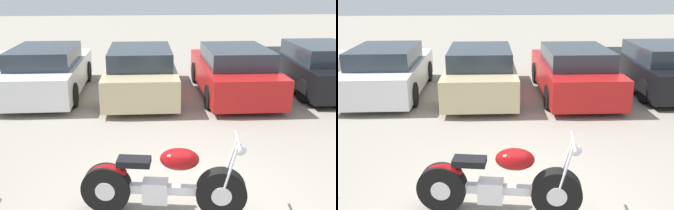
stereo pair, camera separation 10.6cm
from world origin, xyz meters
The scene contains 6 objects.
ground_plane centered at (0.00, 0.00, 0.00)m, with size 60.00×60.00×0.00m, color gray.
motorcycle centered at (-0.30, -0.09, 0.44)m, with size 2.23×0.75×1.11m.
parked_car_white centered at (-3.14, 5.74, 0.63)m, with size 1.90×4.12×1.34m.
parked_car_champagne centered at (-0.61, 5.47, 0.63)m, with size 1.90×4.12×1.34m.
parked_car_red centered at (1.93, 5.37, 0.63)m, with size 1.90×4.12×1.34m.
parked_car_black centered at (4.47, 5.75, 0.63)m, with size 1.90×4.12×1.34m.
Camera 2 is at (-0.40, -4.51, 3.03)m, focal length 40.00 mm.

